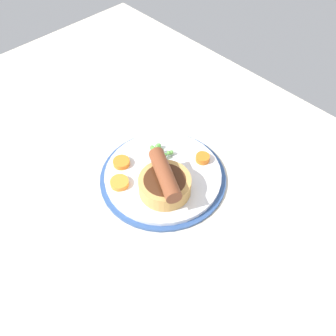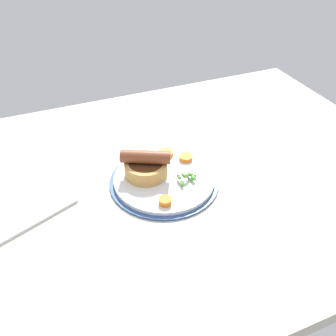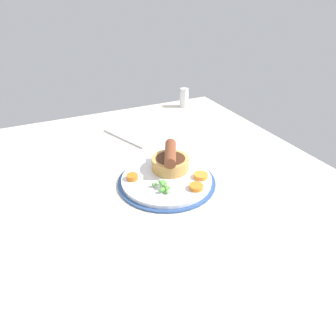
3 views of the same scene
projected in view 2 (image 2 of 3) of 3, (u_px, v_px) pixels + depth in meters
dining_table at (175, 179)px, 83.21cm from camera, size 110.00×80.00×3.00cm
dinner_plate at (164, 180)px, 79.59cm from camera, size 23.25×23.25×1.40cm
sausage_pudding at (146, 166)px, 78.56cm from camera, size 10.48×9.12×5.83cm
pea_pile at (187, 177)px, 77.59cm from camera, size 4.51×3.31×1.80cm
carrot_slice_0 at (167, 153)px, 85.23cm from camera, size 3.57×3.57×0.94cm
carrot_slice_1 at (186, 157)px, 83.84cm from camera, size 3.22×3.22×0.97cm
carrot_slice_2 at (165, 201)px, 72.35cm from camera, size 2.75×2.75×1.17cm
fork at (35, 222)px, 70.31cm from camera, size 17.30×8.20×0.60cm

